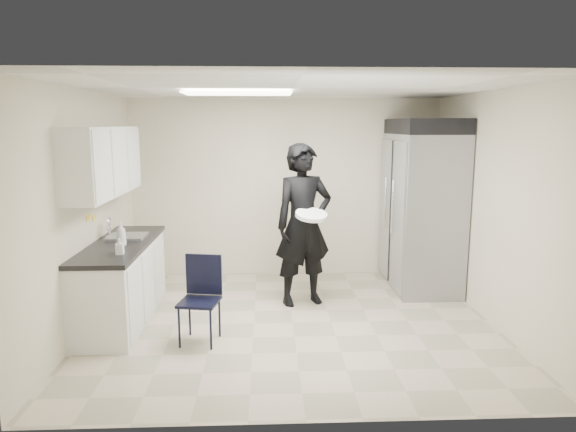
{
  "coord_description": "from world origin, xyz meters",
  "views": [
    {
      "loc": [
        -0.29,
        -5.52,
        2.22
      ],
      "look_at": [
        -0.04,
        0.2,
        1.2
      ],
      "focal_mm": 32.0,
      "sensor_mm": 36.0,
      "label": 1
    }
  ],
  "objects_px": {
    "lower_counter": "(122,283)",
    "man_tuxedo": "(303,225)",
    "commercial_fridge": "(422,212)",
    "folding_chair": "(199,302)"
  },
  "relations": [
    {
      "from": "commercial_fridge",
      "to": "man_tuxedo",
      "type": "height_order",
      "value": "commercial_fridge"
    },
    {
      "from": "lower_counter",
      "to": "man_tuxedo",
      "type": "relative_size",
      "value": 0.95
    },
    {
      "from": "lower_counter",
      "to": "man_tuxedo",
      "type": "height_order",
      "value": "man_tuxedo"
    },
    {
      "from": "lower_counter",
      "to": "folding_chair",
      "type": "height_order",
      "value": "folding_chair"
    },
    {
      "from": "commercial_fridge",
      "to": "folding_chair",
      "type": "xyz_separation_m",
      "value": [
        -2.81,
        -1.75,
        -0.62
      ]
    },
    {
      "from": "lower_counter",
      "to": "man_tuxedo",
      "type": "xyz_separation_m",
      "value": [
        2.12,
        0.47,
        0.57
      ]
    },
    {
      "from": "folding_chair",
      "to": "man_tuxedo",
      "type": "relative_size",
      "value": 0.43
    },
    {
      "from": "commercial_fridge",
      "to": "man_tuxedo",
      "type": "distance_m",
      "value": 1.77
    },
    {
      "from": "folding_chair",
      "to": "commercial_fridge",
      "type": "bearing_deg",
      "value": 42.25
    },
    {
      "from": "lower_counter",
      "to": "commercial_fridge",
      "type": "distance_m",
      "value": 3.98
    }
  ]
}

